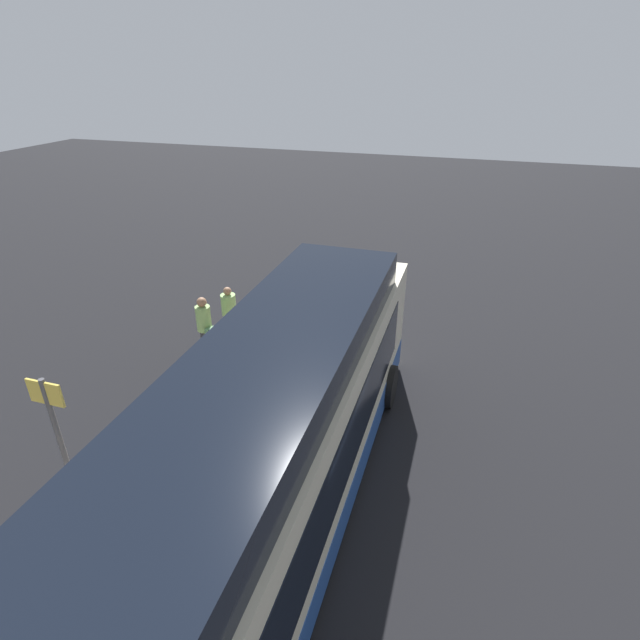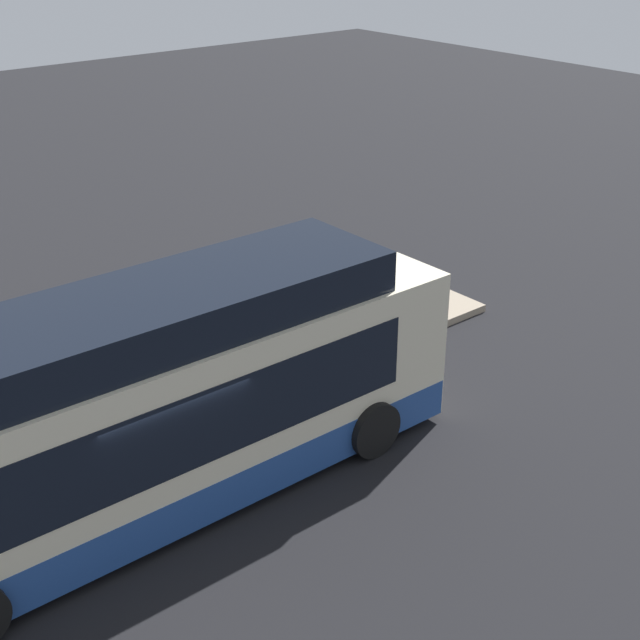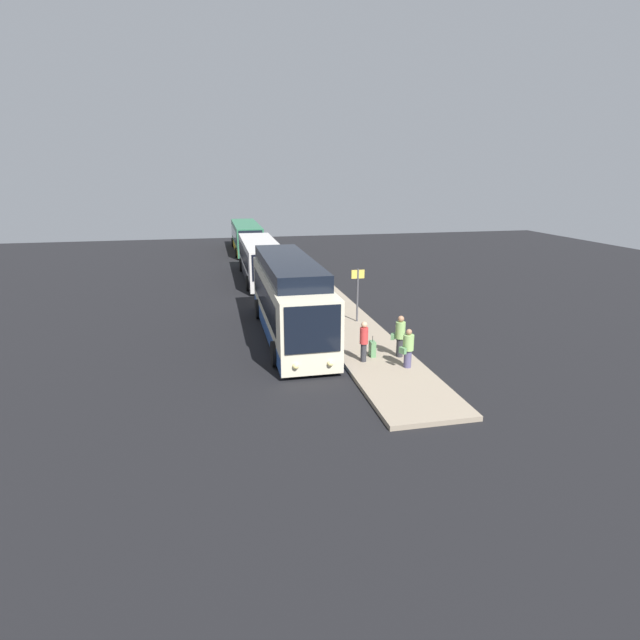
% 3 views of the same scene
% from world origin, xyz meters
% --- Properties ---
extents(ground, '(80.00, 80.00, 0.00)m').
position_xyz_m(ground, '(0.00, 0.00, 0.00)').
color(ground, black).
extents(platform, '(20.00, 3.09, 0.18)m').
position_xyz_m(platform, '(0.00, 3.15, 0.09)').
color(platform, gray).
rests_on(platform, ground).
extents(bus_lead, '(11.18, 2.71, 3.73)m').
position_xyz_m(bus_lead, '(0.02, 0.10, 1.70)').
color(bus_lead, beige).
rests_on(bus_lead, ground).
extents(passenger_boarding, '(0.59, 0.69, 1.57)m').
position_xyz_m(passenger_boarding, '(5.55, 3.91, 1.00)').
color(passenger_boarding, '#4C476B').
rests_on(passenger_boarding, platform).
extents(passenger_waiting, '(0.36, 0.36, 1.69)m').
position_xyz_m(passenger_waiting, '(4.57, 2.41, 1.10)').
color(passenger_waiting, '#2D2D33').
rests_on(passenger_waiting, platform).
extents(passenger_with_bags, '(0.58, 0.66, 1.77)m').
position_xyz_m(passenger_with_bags, '(4.33, 4.04, 1.12)').
color(passenger_with_bags, '#2D2D33').
rests_on(passenger_with_bags, platform).
extents(suitcase, '(0.38, 0.21, 0.90)m').
position_xyz_m(suitcase, '(4.09, 2.95, 0.51)').
color(suitcase, '#598C59').
rests_on(suitcase, platform).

